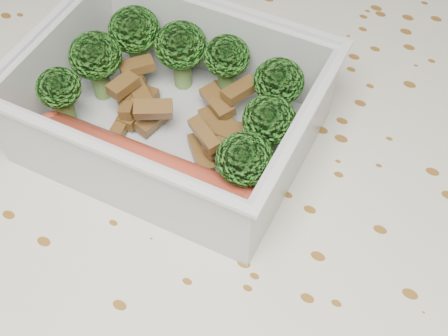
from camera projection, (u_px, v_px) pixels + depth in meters
The scene contains 6 objects.
dining_table at pixel (212, 261), 0.48m from camera, with size 1.40×0.90×0.75m.
tablecloth at pixel (211, 227), 0.44m from camera, with size 1.46×0.96×0.19m.
lunch_container at pixel (171, 115), 0.42m from camera, with size 0.20×0.16×0.07m.
broccoli_florets at pixel (185, 78), 0.42m from camera, with size 0.17×0.11×0.05m.
meat_pile at pixel (177, 112), 0.43m from camera, with size 0.11×0.08×0.03m.
sausage at pixel (146, 166), 0.40m from camera, with size 0.17×0.03×0.03m.
Camera 1 is at (0.12, -0.20, 1.10)m, focal length 50.00 mm.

